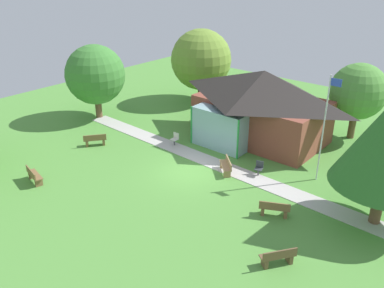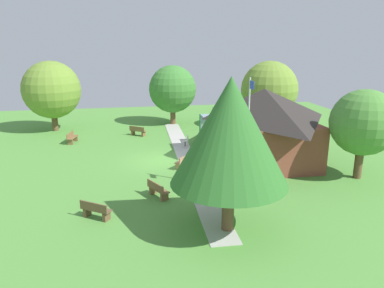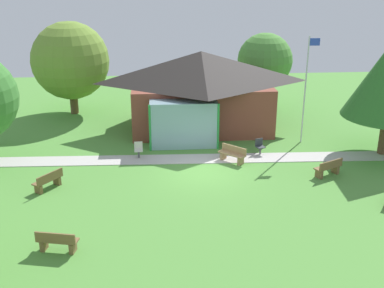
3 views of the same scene
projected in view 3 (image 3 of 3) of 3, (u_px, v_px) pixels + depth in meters
ground_plane at (203, 172)px, 24.26m from camera, size 44.00×44.00×0.00m
pavilion at (200, 89)px, 29.71m from camera, size 9.32×6.86×4.80m
footpath at (200, 159)px, 25.88m from camera, size 22.60×1.95×0.03m
flagpole at (306, 86)px, 27.15m from camera, size 0.64×0.08×6.10m
bench_mid_left at (48, 181)px, 22.37m from camera, size 1.26×1.46×0.84m
bench_mid_right at (328, 168)px, 23.75m from camera, size 1.54×1.07×0.84m
bench_rear_near_path at (232, 155)px, 25.41m from camera, size 1.40×1.35×0.84m
bench_front_left at (57, 242)px, 17.55m from camera, size 1.56×0.75×0.84m
patio_chair_lawn_spare at (260, 147)px, 26.41m from camera, size 0.54×0.54×0.86m
patio_chair_west at (139, 150)px, 25.93m from camera, size 0.46×0.46×0.86m
tree_behind_pavilion_right at (265, 61)px, 33.78m from camera, size 3.80×3.80×5.26m
tree_behind_pavilion_left at (70, 61)px, 32.38m from camera, size 5.14×5.14×6.20m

